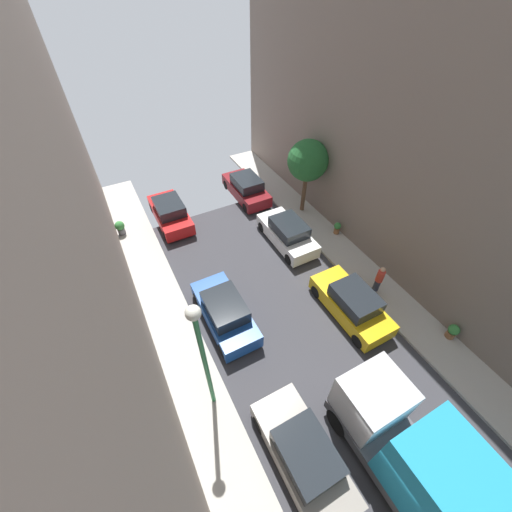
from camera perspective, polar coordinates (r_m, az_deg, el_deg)
The scene contains 15 objects.
ground at distance 13.83m, azimuth 22.47°, elevation -30.24°, with size 32.00×32.00×0.00m, color #38383D.
sidewalk_right at distance 16.38m, azimuth 35.42°, elevation -18.75°, with size 2.00×44.00×0.15m, color #B7B2A8.
parked_car_left_1 at distance 12.43m, azimuth 8.51°, elevation -31.67°, with size 1.78×4.20×1.57m.
parked_car_left_2 at distance 14.76m, azimuth -5.59°, elevation -9.89°, with size 1.78×4.20×1.57m.
parked_car_left_3 at distance 20.59m, azimuth -15.10°, elevation 7.49°, with size 1.78×4.20×1.57m.
parked_car_right_0 at distance 15.60m, azimuth 16.73°, elevation -8.15°, with size 1.78×4.20×1.57m.
parked_car_right_1 at distance 18.47m, azimuth 5.64°, elevation 4.08°, with size 1.78×4.20×1.57m.
parked_car_right_2 at distance 22.15m, azimuth -1.75°, elevation 12.04°, with size 1.78×4.20×1.57m.
delivery_truck at distance 12.22m, azimuth 29.42°, elevation -31.70°, with size 2.26×6.60×3.38m.
pedestrian at distance 16.54m, azimuth 21.16°, elevation -3.86°, with size 0.40×0.36×1.72m.
street_tree_1 at distance 19.50m, azimuth 9.25°, elevation 16.43°, with size 2.40×2.40×4.68m.
potted_plant_0 at distance 20.56m, azimuth -23.12°, elevation 4.76°, with size 0.55×0.55×0.88m.
potted_plant_3 at distance 19.61m, azimuth 14.31°, elevation 4.94°, with size 0.41×0.41×0.75m.
potted_plant_5 at distance 16.71m, azimuth 31.74°, elevation -11.37°, with size 0.47×0.47×0.77m.
lamp_post at distance 10.06m, azimuth -9.67°, elevation -16.09°, with size 0.44×0.44×5.96m.
Camera 1 is at (-5.40, -0.44, 12.73)m, focal length 22.37 mm.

